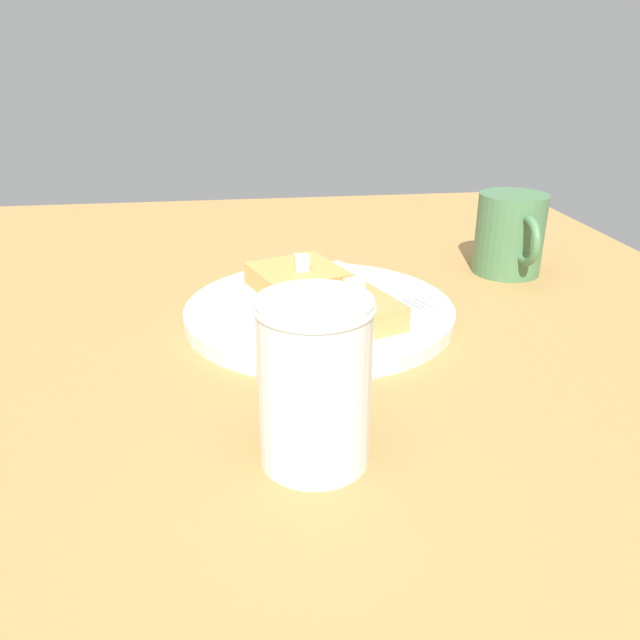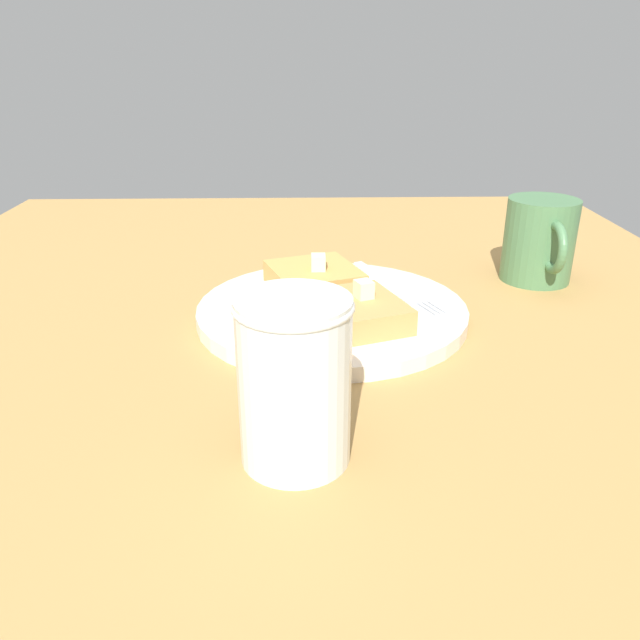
% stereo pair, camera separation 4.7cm
% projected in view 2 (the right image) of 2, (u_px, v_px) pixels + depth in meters
% --- Properties ---
extents(table_surface, '(0.91, 0.91, 0.02)m').
position_uv_depth(table_surface, '(299.00, 304.00, 0.64)').
color(table_surface, '#A97F46').
rests_on(table_surface, ground).
extents(plate, '(0.25, 0.25, 0.01)m').
position_uv_depth(plate, '(332.00, 311.00, 0.58)').
color(plate, silver).
rests_on(plate, table_surface).
extents(toast_slice_left, '(0.10, 0.10, 0.02)m').
position_uv_depth(toast_slice_left, '(314.00, 278.00, 0.61)').
color(toast_slice_left, tan).
rests_on(toast_slice_left, plate).
extents(toast_slice_middle, '(0.10, 0.10, 0.02)m').
position_uv_depth(toast_slice_middle, '(353.00, 313.00, 0.53)').
color(toast_slice_middle, tan).
rests_on(toast_slice_middle, plate).
extents(butter_pat_primary, '(0.02, 0.01, 0.02)m').
position_uv_depth(butter_pat_primary, '(318.00, 262.00, 0.60)').
color(butter_pat_primary, beige).
rests_on(butter_pat_primary, toast_slice_left).
extents(butter_pat_secondary, '(0.02, 0.02, 0.02)m').
position_uv_depth(butter_pat_secondary, '(364.00, 289.00, 0.53)').
color(butter_pat_secondary, beige).
rests_on(butter_pat_secondary, toast_slice_middle).
extents(fork, '(0.15, 0.07, 0.00)m').
position_uv_depth(fork, '(400.00, 290.00, 0.61)').
color(fork, silver).
rests_on(fork, plate).
extents(syrup_jar, '(0.07, 0.07, 0.10)m').
position_uv_depth(syrup_jar, '(301.00, 385.00, 0.37)').
color(syrup_jar, '#331A0A').
rests_on(syrup_jar, table_surface).
extents(coffee_mug, '(0.10, 0.07, 0.09)m').
position_uv_depth(coffee_mug, '(540.00, 240.00, 0.66)').
color(coffee_mug, '#49764B').
rests_on(coffee_mug, table_surface).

